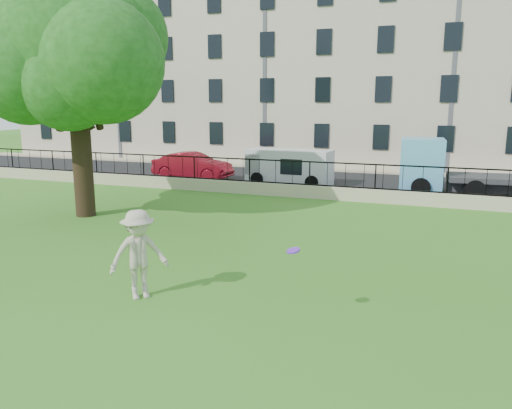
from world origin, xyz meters
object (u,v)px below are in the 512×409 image
at_px(tree, 73,48).
at_px(frisbee, 293,251).
at_px(white_van, 289,167).
at_px(man, 139,255).
at_px(red_sedan, 193,166).
at_px(blue_truck, 469,168).

xyz_separation_m(tree, frisbee, (10.57, -6.62, -4.84)).
bearing_deg(tree, white_van, 61.31).
bearing_deg(man, frisbee, -47.59).
xyz_separation_m(tree, red_sedan, (-0.40, 10.02, -5.61)).
bearing_deg(white_van, frisbee, -70.25).
bearing_deg(man, tree, 89.92).
height_order(tree, blue_truck, tree).
distance_m(tree, red_sedan, 11.49).
xyz_separation_m(man, frisbee, (3.64, -0.06, 0.50)).
height_order(frisbee, red_sedan, frisbee).
height_order(frisbee, white_van, white_van).
xyz_separation_m(frisbee, blue_truck, (3.89, 16.64, -0.20)).
height_order(man, blue_truck, blue_truck).
xyz_separation_m(man, white_van, (-1.44, 16.58, -0.08)).
relative_size(frisbee, red_sedan, 0.06).
relative_size(man, white_van, 0.46).
bearing_deg(frisbee, red_sedan, 123.37).
xyz_separation_m(tree, white_van, (5.49, 10.02, -5.42)).
relative_size(red_sedan, white_van, 1.03).
bearing_deg(man, white_van, 48.32).
bearing_deg(tree, frisbee, -32.07).
distance_m(man, white_van, 16.64).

